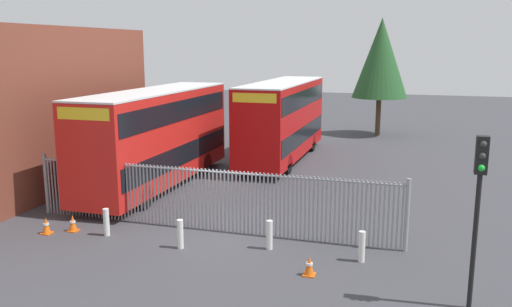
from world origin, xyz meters
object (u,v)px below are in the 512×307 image
Objects in this scene: traffic_cone_near_kerb at (46,226)px; traffic_cone_by_gate at (309,266)px; bollard_far_right at (362,247)px; bollard_near_left at (106,222)px; bollard_near_right at (269,235)px; traffic_light_kerbside at (479,191)px; double_decker_bus_behind_fence_left at (283,117)px; traffic_cone_mid_forecourt at (73,223)px; double_decker_bus_near_gate at (157,134)px; bollard_center_front at (180,234)px.

traffic_cone_by_gate is at bearing -4.18° from traffic_cone_near_kerb.
bollard_far_right reaches higher than traffic_cone_near_kerb.
bollard_near_left is 1.00× the size of bollard_far_right.
bollard_near_left is at bearing -175.59° from bollard_near_right.
traffic_cone_near_kerb is (-10.61, -0.74, -0.19)m from bollard_far_right.
traffic_light_kerbside reaches higher than bollard_near_right.
double_decker_bus_behind_fence_left is at bearing 119.10° from traffic_light_kerbside.
traffic_light_kerbside is at bearing -5.98° from traffic_cone_near_kerb.
traffic_cone_mid_forecourt is 0.14× the size of traffic_light_kerbside.
traffic_cone_by_gate is (8.61, -7.56, -2.13)m from double_decker_bus_near_gate.
bollard_near_left is 1.00× the size of bollard_near_right.
traffic_cone_by_gate is 5.00m from traffic_light_kerbside.
bollard_near_left and bollard_far_right have the same top height.
bollard_far_right reaches higher than traffic_cone_mid_forecourt.
traffic_cone_near_kerb is at bearing -178.52° from bollard_center_front.
bollard_center_front is at bearing 1.48° from traffic_cone_near_kerb.
bollard_center_front and bollard_far_right have the same top height.
bollard_near_right is at bearing 3.29° from traffic_cone_mid_forecourt.
double_decker_bus_behind_fence_left reaches higher than bollard_center_front.
double_decker_bus_near_gate is 11.82m from bollard_far_right.
traffic_cone_by_gate is 0.14× the size of traffic_light_kerbside.
bollard_near_right is (7.01, -5.99, -1.95)m from double_decker_bus_near_gate.
bollard_near_left is at bearing -1.34° from traffic_cone_mid_forecourt.
bollard_near_left is 11.80m from traffic_light_kerbside.
bollard_near_left reaches higher than traffic_cone_by_gate.
bollard_center_front is 1.61× the size of traffic_cone_mid_forecourt.
traffic_cone_mid_forecourt is (-1.37, 0.03, -0.19)m from bollard_near_left.
traffic_cone_by_gate is at bearing -41.28° from double_decker_bus_near_gate.
bollard_near_right is 1.61× the size of traffic_cone_mid_forecourt.
bollard_near_left and bollard_center_front have the same top height.
bollard_near_right and bollard_far_right have the same top height.
bollard_center_front is 4.29m from traffic_cone_mid_forecourt.
bollard_center_front is (0.25, -14.15, -1.95)m from double_decker_bus_behind_fence_left.
double_decker_bus_behind_fence_left reaches higher than bollard_near_left.
double_decker_bus_behind_fence_left reaches higher than bollard_near_right.
bollard_near_left is at bearing 173.56° from bollard_center_front.
double_decker_bus_behind_fence_left is 15.79m from traffic_cone_by_gate.
bollard_near_right is 2.91m from bollard_far_right.
bollard_center_front is 4.42m from traffic_cone_by_gate.
double_decker_bus_near_gate reaches higher than traffic_cone_by_gate.
traffic_cone_mid_forecourt is (-7.00, -0.40, -0.19)m from bollard_near_right.
double_decker_bus_behind_fence_left is 18.32× the size of traffic_cone_mid_forecourt.
double_decker_bus_near_gate reaches higher than traffic_cone_mid_forecourt.
bollard_far_right is at bearing 142.92° from traffic_light_kerbside.
bollard_near_left is (-2.64, -13.82, -1.95)m from double_decker_bus_behind_fence_left.
double_decker_bus_behind_fence_left is 14.29m from bollard_center_front.
traffic_light_kerbside is at bearing -21.82° from bollard_near_right.
bollard_far_right is 4.36m from traffic_light_kerbside.
double_decker_bus_behind_fence_left is at bearing 102.57° from bollard_near_right.
bollard_near_left is at bearing -100.82° from double_decker_bus_behind_fence_left.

